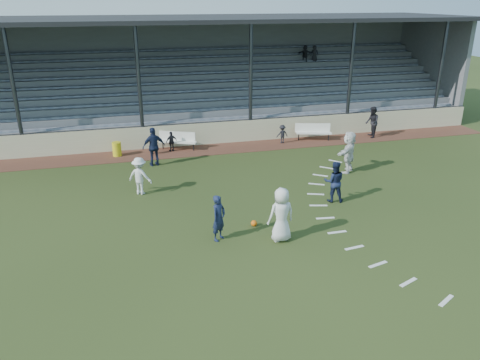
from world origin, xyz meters
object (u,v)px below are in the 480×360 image
object	(u,v)px
trash_bin	(117,149)
player_navy_lead	(219,218)
bench_right	(313,130)
player_white_lead	(281,215)
bench_left	(178,139)
official	(372,122)
football	(254,223)

from	to	relation	value
trash_bin	player_navy_lead	bearing A→B (deg)	-72.47
bench_right	trash_bin	xyz separation A→B (m)	(-10.90, -0.15, -0.20)
trash_bin	player_white_lead	bearing A→B (deg)	-64.00
bench_right	bench_left	bearing A→B (deg)	-164.72
bench_right	player_navy_lead	distance (m)	12.81
bench_left	bench_right	xyz separation A→B (m)	(7.72, -0.19, 0.00)
player_white_lead	official	bearing A→B (deg)	-138.57
bench_right	football	distance (m)	11.48
football	player_white_lead	world-z (taller)	player_white_lead
football	official	size ratio (longest dim) A/B	0.12
bench_left	trash_bin	size ratio (longest dim) A/B	2.74
bench_left	official	size ratio (longest dim) A/B	1.11
bench_left	bench_right	size ratio (longest dim) A/B	0.98
player_white_lead	player_navy_lead	size ratio (longest dim) A/B	1.17
bench_right	official	xyz separation A→B (m)	(3.51, -0.35, 0.33)
bench_left	trash_bin	bearing A→B (deg)	-149.15
bench_right	player_navy_lead	bearing A→B (deg)	-110.36
player_navy_lead	official	bearing A→B (deg)	-1.11
player_navy_lead	bench_left	bearing A→B (deg)	47.57
player_white_lead	official	world-z (taller)	player_white_lead
player_white_lead	football	bearing A→B (deg)	-71.12
trash_bin	player_navy_lead	distance (m)	10.57
bench_right	official	size ratio (longest dim) A/B	1.13
bench_left	bench_right	bearing A→B (deg)	23.20
football	player_white_lead	xyz separation A→B (m)	(0.58, -1.20, 0.82)
bench_left	bench_right	world-z (taller)	same
bench_left	player_white_lead	xyz separation A→B (m)	(2.00, -10.97, 0.35)
player_white_lead	player_navy_lead	xyz separation A→B (m)	(-2.00, 0.55, -0.13)
football	player_white_lead	distance (m)	1.56
bench_left	official	world-z (taller)	official
player_white_lead	bench_left	bearing A→B (deg)	-86.71
bench_right	trash_bin	bearing A→B (deg)	-162.49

